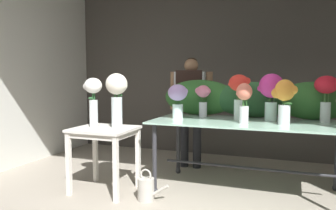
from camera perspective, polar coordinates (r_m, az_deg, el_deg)
The scene contains 17 objects.
ground_plane at distance 4.30m, azimuth 7.00°, elevation -13.19°, with size 7.51×7.51×0.00m, color #9E9384.
wall_back at distance 5.66m, azimuth 11.08°, elevation 6.02°, with size 5.78×0.12×2.89m, color #4C4742.
wall_left at distance 5.53m, azimuth -23.45°, elevation 5.72°, with size 0.12×3.34×2.89m, color silver.
display_table_glass at distance 3.93m, azimuth 13.36°, elevation -4.24°, with size 2.15×1.03×0.83m.
side_table_white at distance 3.94m, azimuth -10.83°, elevation -5.32°, with size 0.68×0.62×0.75m.
florist at distance 4.83m, azimuth 3.92°, elevation 0.91°, with size 0.63×0.24×1.60m.
foliage_backdrop at distance 4.28m, azimuth 14.12°, elevation 0.97°, with size 2.31×0.29×0.46m.
vase_crimson_hydrangea at distance 4.09m, azimuth 25.37°, elevation 2.13°, with size 0.25×0.25×0.52m.
vase_scarlet_stock at distance 3.98m, azimuth 12.00°, elevation 2.50°, with size 0.26×0.23×0.53m.
vase_coral_roses at distance 3.70m, azimuth 12.86°, elevation 0.90°, with size 0.17×0.17×0.44m.
vase_rosy_lilies at distance 4.23m, azimuth 6.00°, elevation 1.27°, with size 0.21×0.17×0.40m.
vase_sunset_peonies at distance 3.72m, azimuth 19.24°, elevation 1.22°, with size 0.27×0.21×0.48m.
vase_lilac_anemones at distance 4.04m, azimuth 1.65°, elevation 1.30°, with size 0.24×0.24×0.41m.
vase_magenta_dahlias at distance 3.99m, azimuth 17.25°, elevation 2.26°, with size 0.33×0.28×0.54m.
vase_white_roses_tall at distance 3.96m, azimuth -12.68°, elevation 1.50°, with size 0.23×0.20×0.57m.
vase_cream_lisianthus_tall at distance 3.86m, azimuth -8.72°, elevation 1.92°, with size 0.25×0.25×0.62m.
watering_can at distance 3.72m, azimuth -3.71°, elevation -14.06°, with size 0.35×0.18×0.34m.
Camera 1 is at (0.96, -2.36, 1.35)m, focal length 35.73 mm.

